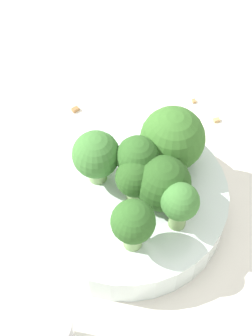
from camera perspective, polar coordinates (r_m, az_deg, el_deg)
name	(u,v)px	position (r m, az deg, el deg)	size (l,w,h in m)	color
ground_plane	(126,209)	(0.46, 0.00, -4.97)	(3.00, 3.00, 0.00)	silver
bowl	(126,199)	(0.44, 0.00, -3.80)	(0.19, 0.19, 0.03)	silver
broccoli_floret_0	(96,156)	(0.41, -3.65, 1.49)	(0.04, 0.04, 0.06)	#8EB770
broccoli_floret_1	(180,204)	(0.38, 6.58, -4.37)	(0.03, 0.03, 0.05)	#7A9E5B
broccoli_floret_2	(133,223)	(0.37, 0.86, -6.78)	(0.04, 0.04, 0.05)	#84AD66
broccoli_floret_3	(163,184)	(0.40, 4.51, -1.95)	(0.05, 0.05, 0.05)	#84AD66
broccoli_floret_4	(135,156)	(0.41, 1.09, 1.42)	(0.04, 0.04, 0.06)	#7A9E5B
broccoli_floret_5	(172,139)	(0.42, 5.65, 3.58)	(0.06, 0.06, 0.06)	#8EB770
broccoli_floret_6	(134,180)	(0.40, 0.95, -1.48)	(0.03, 0.03, 0.05)	#7A9E5B
almond_crumb_0	(68,135)	(0.51, -7.07, 4.07)	(0.01, 0.01, 0.01)	olive
almond_crumb_1	(75,108)	(0.54, -6.22, 7.26)	(0.01, 0.01, 0.01)	olive
almond_crumb_2	(217,119)	(0.53, 11.01, 5.87)	(0.01, 0.00, 0.01)	tan
almond_crumb_3	(194,100)	(0.55, 8.30, 8.19)	(0.01, 0.00, 0.01)	#AD7F4C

